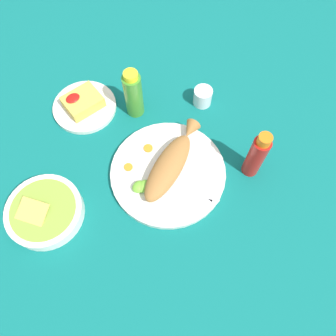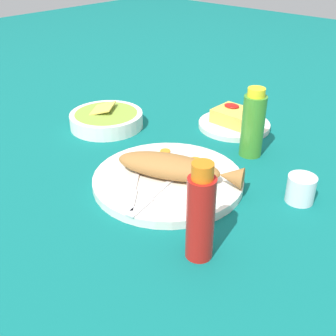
% 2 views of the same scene
% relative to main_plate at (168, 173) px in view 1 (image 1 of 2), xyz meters
% --- Properties ---
extents(ground_plane, '(4.00, 4.00, 0.00)m').
position_rel_main_plate_xyz_m(ground_plane, '(0.00, 0.00, -0.01)').
color(ground_plane, '#0C605B').
extents(main_plate, '(0.32, 0.32, 0.02)m').
position_rel_main_plate_xyz_m(main_plate, '(0.00, 0.00, 0.00)').
color(main_plate, silver).
rests_on(main_plate, ground_plane).
extents(fried_fish, '(0.27, 0.16, 0.05)m').
position_rel_main_plate_xyz_m(fried_fish, '(-0.01, -0.01, 0.03)').
color(fried_fish, '#996633').
rests_on(fried_fish, main_plate).
extents(fork_near, '(0.05, 0.18, 0.00)m').
position_rel_main_plate_xyz_m(fork_near, '(-0.03, 0.07, 0.01)').
color(fork_near, silver).
rests_on(fork_near, main_plate).
extents(fork_far, '(0.13, 0.15, 0.00)m').
position_rel_main_plate_xyz_m(fork_far, '(0.02, 0.08, 0.01)').
color(fork_far, silver).
rests_on(fork_far, main_plate).
extents(carrot_slice_near, '(0.03, 0.03, 0.00)m').
position_rel_main_plate_xyz_m(carrot_slice_near, '(-0.00, -0.09, 0.01)').
color(carrot_slice_near, orange).
rests_on(carrot_slice_near, main_plate).
extents(carrot_slice_mid, '(0.02, 0.02, 0.00)m').
position_rel_main_plate_xyz_m(carrot_slice_mid, '(0.08, -0.08, 0.01)').
color(carrot_slice_mid, orange).
rests_on(carrot_slice_mid, main_plate).
extents(lime_wedge_main, '(0.04, 0.03, 0.02)m').
position_rel_main_plate_xyz_m(lime_wedge_main, '(0.09, -0.01, 0.02)').
color(lime_wedge_main, '#6BB233').
rests_on(lime_wedge_main, main_plate).
extents(lime_wedge_side, '(0.04, 0.03, 0.02)m').
position_rel_main_plate_xyz_m(lime_wedge_side, '(0.08, 0.00, 0.02)').
color(lime_wedge_side, '#6BB233').
rests_on(lime_wedge_side, main_plate).
extents(hot_sauce_bottle_red, '(0.05, 0.05, 0.17)m').
position_rel_main_plate_xyz_m(hot_sauce_bottle_red, '(-0.19, 0.13, 0.07)').
color(hot_sauce_bottle_red, '#B21914').
rests_on(hot_sauce_bottle_red, ground_plane).
extents(hot_sauce_bottle_green, '(0.05, 0.05, 0.16)m').
position_rel_main_plate_xyz_m(hot_sauce_bottle_green, '(-0.06, -0.23, 0.07)').
color(hot_sauce_bottle_green, '#3D8428').
rests_on(hot_sauce_bottle_green, ground_plane).
extents(salt_cup, '(0.06, 0.06, 0.05)m').
position_rel_main_plate_xyz_m(salt_cup, '(-0.23, -0.13, 0.01)').
color(salt_cup, silver).
rests_on(salt_cup, ground_plane).
extents(side_plate_fries, '(0.19, 0.19, 0.01)m').
position_rel_main_plate_xyz_m(side_plate_fries, '(0.06, -0.33, -0.00)').
color(side_plate_fries, silver).
rests_on(side_plate_fries, ground_plane).
extents(fries_pile, '(0.11, 0.09, 0.04)m').
position_rel_main_plate_xyz_m(fries_pile, '(0.06, -0.33, 0.02)').
color(fries_pile, gold).
rests_on(fries_pile, side_plate_fries).
extents(guacamole_bowl, '(0.19, 0.19, 0.05)m').
position_rel_main_plate_xyz_m(guacamole_bowl, '(0.32, -0.10, 0.01)').
color(guacamole_bowl, white).
rests_on(guacamole_bowl, ground_plane).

